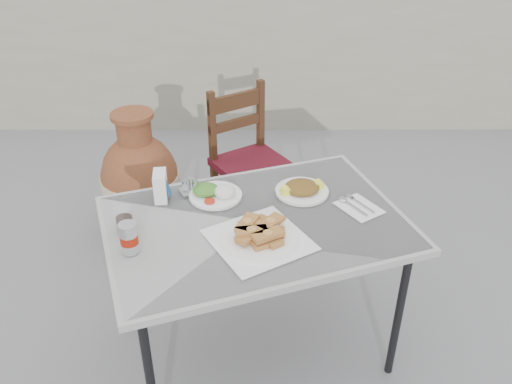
{
  "coord_description": "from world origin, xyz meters",
  "views": [
    {
      "loc": [
        -0.11,
        -1.93,
        2.03
      ],
      "look_at": [
        -0.11,
        -0.04,
        0.86
      ],
      "focal_mm": 38.0,
      "sensor_mm": 36.0,
      "label": 1
    }
  ],
  "objects_px": {
    "salad_rice_plate": "(215,193)",
    "salad_chopped_plate": "(302,189)",
    "cola_glass": "(124,221)",
    "napkin_holder": "(161,186)",
    "chair": "(249,161)",
    "soda_can": "(129,238)",
    "pide_plate": "(259,233)",
    "terracotta_urn": "(140,181)",
    "cafe_table": "(256,231)",
    "condiment_caddy": "(191,188)"
  },
  "relations": [
    {
      "from": "cola_glass",
      "to": "chair",
      "type": "height_order",
      "value": "chair"
    },
    {
      "from": "pide_plate",
      "to": "soda_can",
      "type": "xyz_separation_m",
      "value": [
        -0.49,
        -0.07,
        0.03
      ]
    },
    {
      "from": "cola_glass",
      "to": "terracotta_urn",
      "type": "distance_m",
      "value": 1.11
    },
    {
      "from": "salad_rice_plate",
      "to": "salad_chopped_plate",
      "type": "relative_size",
      "value": 0.98
    },
    {
      "from": "pide_plate",
      "to": "napkin_holder",
      "type": "distance_m",
      "value": 0.52
    },
    {
      "from": "soda_can",
      "to": "napkin_holder",
      "type": "bearing_deg",
      "value": 80.31
    },
    {
      "from": "cola_glass",
      "to": "napkin_holder",
      "type": "distance_m",
      "value": 0.26
    },
    {
      "from": "cafe_table",
      "to": "condiment_caddy",
      "type": "xyz_separation_m",
      "value": [
        -0.29,
        0.22,
        0.08
      ]
    },
    {
      "from": "soda_can",
      "to": "chair",
      "type": "height_order",
      "value": "chair"
    },
    {
      "from": "napkin_holder",
      "to": "condiment_caddy",
      "type": "xyz_separation_m",
      "value": [
        0.12,
        0.05,
        -0.04
      ]
    },
    {
      "from": "salad_rice_plate",
      "to": "terracotta_urn",
      "type": "distance_m",
      "value": 1.0
    },
    {
      "from": "napkin_holder",
      "to": "terracotta_urn",
      "type": "distance_m",
      "value": 0.93
    },
    {
      "from": "salad_rice_plate",
      "to": "terracotta_urn",
      "type": "xyz_separation_m",
      "value": [
        -0.51,
        0.76,
        -0.39
      ]
    },
    {
      "from": "salad_rice_plate",
      "to": "napkin_holder",
      "type": "xyz_separation_m",
      "value": [
        -0.23,
        -0.02,
        0.04
      ]
    },
    {
      "from": "salad_rice_plate",
      "to": "salad_chopped_plate",
      "type": "distance_m",
      "value": 0.39
    },
    {
      "from": "napkin_holder",
      "to": "condiment_caddy",
      "type": "bearing_deg",
      "value": 17.29
    },
    {
      "from": "napkin_holder",
      "to": "condiment_caddy",
      "type": "height_order",
      "value": "napkin_holder"
    },
    {
      "from": "salad_rice_plate",
      "to": "salad_chopped_plate",
      "type": "xyz_separation_m",
      "value": [
        0.39,
        0.03,
        -0.0
      ]
    },
    {
      "from": "salad_rice_plate",
      "to": "soda_can",
      "type": "bearing_deg",
      "value": -127.33
    },
    {
      "from": "pide_plate",
      "to": "cafe_table",
      "type": "bearing_deg",
      "value": 95.46
    },
    {
      "from": "terracotta_urn",
      "to": "cafe_table",
      "type": "bearing_deg",
      "value": -54.02
    },
    {
      "from": "cola_glass",
      "to": "terracotta_urn",
      "type": "height_order",
      "value": "cola_glass"
    },
    {
      "from": "terracotta_urn",
      "to": "pide_plate",
      "type": "bearing_deg",
      "value": -57.02
    },
    {
      "from": "pide_plate",
      "to": "salad_chopped_plate",
      "type": "height_order",
      "value": "pide_plate"
    },
    {
      "from": "condiment_caddy",
      "to": "salad_chopped_plate",
      "type": "bearing_deg",
      "value": -0.41
    },
    {
      "from": "cafe_table",
      "to": "condiment_caddy",
      "type": "bearing_deg",
      "value": 142.26
    },
    {
      "from": "salad_chopped_plate",
      "to": "napkin_holder",
      "type": "distance_m",
      "value": 0.62
    },
    {
      "from": "salad_rice_plate",
      "to": "soda_can",
      "type": "distance_m",
      "value": 0.49
    },
    {
      "from": "soda_can",
      "to": "cola_glass",
      "type": "xyz_separation_m",
      "value": [
        -0.05,
        0.14,
        -0.02
      ]
    },
    {
      "from": "cafe_table",
      "to": "cola_glass",
      "type": "height_order",
      "value": "cola_glass"
    },
    {
      "from": "pide_plate",
      "to": "condiment_caddy",
      "type": "distance_m",
      "value": 0.47
    },
    {
      "from": "cafe_table",
      "to": "salad_chopped_plate",
      "type": "distance_m",
      "value": 0.31
    },
    {
      "from": "pide_plate",
      "to": "salad_rice_plate",
      "type": "relative_size",
      "value": 2.05
    },
    {
      "from": "napkin_holder",
      "to": "condiment_caddy",
      "type": "distance_m",
      "value": 0.14
    },
    {
      "from": "pide_plate",
      "to": "napkin_holder",
      "type": "height_order",
      "value": "napkin_holder"
    },
    {
      "from": "cafe_table",
      "to": "pide_plate",
      "type": "bearing_deg",
      "value": -84.54
    },
    {
      "from": "salad_chopped_plate",
      "to": "chair",
      "type": "relative_size",
      "value": 0.27
    },
    {
      "from": "pide_plate",
      "to": "salad_rice_plate",
      "type": "xyz_separation_m",
      "value": [
        -0.19,
        0.32,
        -0.01
      ]
    },
    {
      "from": "pide_plate",
      "to": "napkin_holder",
      "type": "bearing_deg",
      "value": 144.54
    },
    {
      "from": "chair",
      "to": "cola_glass",
      "type": "bearing_deg",
      "value": -146.85
    },
    {
      "from": "pide_plate",
      "to": "chair",
      "type": "bearing_deg",
      "value": 92.58
    },
    {
      "from": "salad_chopped_plate",
      "to": "chair",
      "type": "height_order",
      "value": "chair"
    },
    {
      "from": "soda_can",
      "to": "terracotta_urn",
      "type": "height_order",
      "value": "soda_can"
    },
    {
      "from": "cola_glass",
      "to": "condiment_caddy",
      "type": "height_order",
      "value": "cola_glass"
    },
    {
      "from": "cola_glass",
      "to": "salad_chopped_plate",
      "type": "bearing_deg",
      "value": 21.29
    },
    {
      "from": "cola_glass",
      "to": "chair",
      "type": "xyz_separation_m",
      "value": [
        0.48,
        1.1,
        -0.33
      ]
    },
    {
      "from": "pide_plate",
      "to": "napkin_holder",
      "type": "xyz_separation_m",
      "value": [
        -0.43,
        0.3,
        0.03
      ]
    },
    {
      "from": "terracotta_urn",
      "to": "napkin_holder",
      "type": "bearing_deg",
      "value": -70.46
    },
    {
      "from": "salad_rice_plate",
      "to": "condiment_caddy",
      "type": "xyz_separation_m",
      "value": [
        -0.11,
        0.04,
        0.0
      ]
    },
    {
      "from": "cafe_table",
      "to": "napkin_holder",
      "type": "relative_size",
      "value": 11.01
    }
  ]
}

